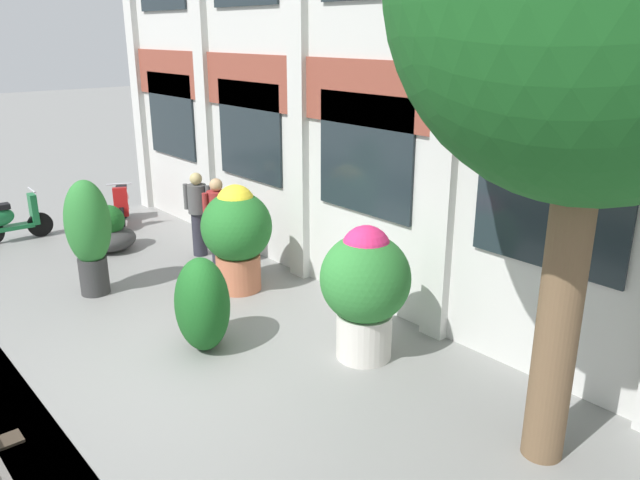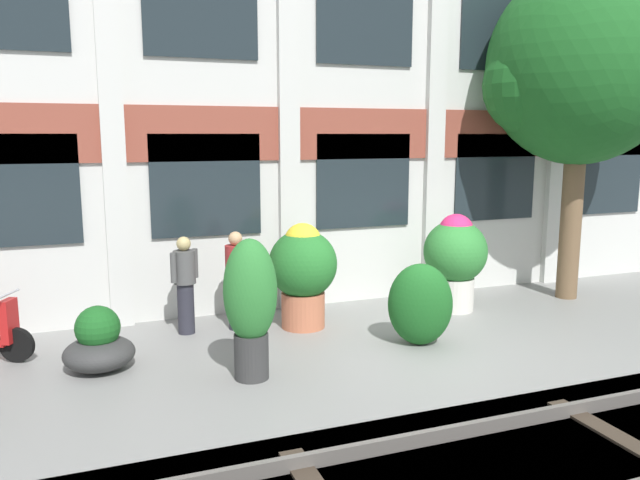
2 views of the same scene
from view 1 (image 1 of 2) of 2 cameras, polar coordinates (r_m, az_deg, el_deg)
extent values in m
plane|color=gray|center=(8.07, -11.27, -10.81)|extent=(80.00, 80.00, 0.00)
cube|color=silver|center=(8.96, 5.72, 20.34)|extent=(14.41, 0.50, 8.40)
cube|color=brown|center=(8.80, 4.22, 13.23)|extent=(14.41, 0.06, 0.90)
cube|color=silver|center=(14.78, -16.90, 18.93)|extent=(0.36, 0.16, 8.40)
cube|color=silver|center=(12.21, -11.01, 19.60)|extent=(0.36, 0.16, 8.40)
cube|color=silver|center=(9.82, -2.07, 20.25)|extent=(0.36, 0.16, 8.40)
cube|color=silver|center=(7.77, 12.14, 20.33)|extent=(0.36, 0.16, 8.40)
cube|color=#1E282D|center=(13.59, -13.47, 11.03)|extent=(1.84, 0.04, 1.70)
cube|color=#1E282D|center=(11.12, -6.51, 9.85)|extent=(1.84, 0.04, 1.70)
cube|color=#1E282D|center=(8.91, 4.05, 7.78)|extent=(1.84, 0.04, 1.70)
cube|color=#1E282D|center=(7.19, 20.32, 4.06)|extent=(1.84, 0.04, 1.70)
cylinder|color=brown|center=(5.97, 21.24, -4.77)|extent=(0.39, 0.39, 3.34)
sphere|color=#19561E|center=(6.14, 17.61, 18.28)|extent=(1.86, 1.86, 1.86)
ellipsoid|color=#333333|center=(12.31, -18.61, 0.11)|extent=(0.93, 0.93, 0.44)
sphere|color=#19561E|center=(12.21, -18.78, 1.69)|extent=(0.59, 0.59, 0.59)
cylinder|color=#333333|center=(10.35, -19.95, -3.07)|extent=(0.44, 0.44, 0.59)
ellipsoid|color=#2D7A33|center=(10.08, -20.48, 1.48)|extent=(0.68, 0.68, 1.33)
cylinder|color=#B76647|center=(9.96, -7.45, -2.93)|extent=(0.70, 0.70, 0.58)
ellipsoid|color=#236B28|center=(9.71, -7.64, 1.23)|extent=(1.10, 1.10, 1.10)
sphere|color=yellow|center=(9.61, -7.73, 3.27)|extent=(0.61, 0.61, 0.61)
cylinder|color=beige|center=(7.92, 4.04, -8.65)|extent=(0.70, 0.70, 0.59)
ellipsoid|color=#2D7A33|center=(7.60, 4.17, -3.52)|extent=(1.11, 1.11, 1.11)
sphere|color=#DB2866|center=(7.47, 4.23, -0.96)|extent=(0.61, 0.61, 0.61)
cylinder|color=black|center=(13.48, -17.63, 1.87)|extent=(0.47, 0.29, 0.48)
cylinder|color=black|center=(14.35, -17.51, 2.86)|extent=(0.47, 0.29, 0.48)
cube|color=red|center=(13.92, -17.58, 2.55)|extent=(0.72, 0.51, 0.08)
ellipsoid|color=red|center=(14.11, -17.64, 3.76)|extent=(0.62, 0.48, 0.36)
cube|color=black|center=(14.06, -17.72, 4.55)|extent=(0.49, 0.39, 0.10)
cube|color=red|center=(13.47, -17.76, 3.34)|extent=(0.23, 0.30, 0.60)
cylinder|color=#B7B7BF|center=(13.37, -17.92, 4.89)|extent=(0.24, 0.47, 0.03)
cylinder|color=black|center=(13.66, -24.21, 1.30)|extent=(0.12, 0.48, 0.48)
cube|color=#196B38|center=(13.57, -26.10, 1.09)|extent=(0.28, 0.69, 0.08)
cube|color=#196B38|center=(13.56, -24.72, 2.61)|extent=(0.29, 0.13, 0.60)
cylinder|color=#B7B7BF|center=(13.48, -24.86, 4.17)|extent=(0.50, 0.06, 0.03)
cylinder|color=#282833|center=(11.57, -10.97, 0.56)|extent=(0.26, 0.26, 0.80)
cylinder|color=#4C4C4C|center=(11.39, -11.17, 3.71)|extent=(0.34, 0.34, 0.51)
sphere|color=tan|center=(11.30, -11.28, 5.51)|extent=(0.22, 0.22, 0.22)
cylinder|color=#4C4C4C|center=(11.48, -12.15, 3.90)|extent=(0.09, 0.09, 0.46)
cylinder|color=#4C4C4C|center=(11.28, -10.18, 3.77)|extent=(0.09, 0.09, 0.46)
cylinder|color=#282833|center=(10.88, -9.20, -0.51)|extent=(0.26, 0.26, 0.80)
cylinder|color=maroon|center=(10.68, -9.38, 2.95)|extent=(0.34, 0.34, 0.56)
sphere|color=tan|center=(10.58, -9.49, 5.00)|extent=(0.22, 0.22, 0.22)
cylinder|color=maroon|center=(10.58, -10.44, 2.90)|extent=(0.09, 0.09, 0.51)
cylinder|color=maroon|center=(10.77, -8.36, 3.29)|extent=(0.09, 0.09, 0.51)
ellipsoid|color=#19561E|center=(8.11, -10.71, -5.78)|extent=(1.16, 1.03, 1.22)
camera|label=2|loc=(11.86, -61.54, 4.94)|focal=35.00mm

